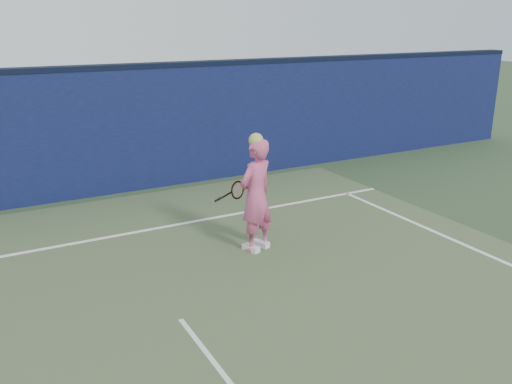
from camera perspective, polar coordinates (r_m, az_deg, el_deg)
ground at (r=5.96m, az=-4.33°, el=-17.68°), size 80.00×80.00×0.00m
backstop_wall at (r=11.35m, az=-18.21°, el=5.67°), size 24.00×0.40×2.50m
wall_cap at (r=11.17m, az=-18.86°, el=12.19°), size 24.00×0.42×0.10m
player at (r=8.25m, az=-0.00°, el=-0.32°), size 0.76×0.63×1.85m
racket at (r=8.50m, az=-2.13°, el=0.13°), size 0.56×0.16×0.30m
court_lines at (r=5.71m, az=-2.89°, el=-19.29°), size 11.00×12.04×0.01m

